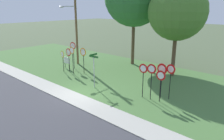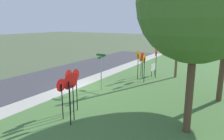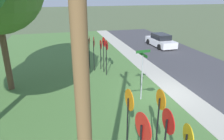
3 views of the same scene
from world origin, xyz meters
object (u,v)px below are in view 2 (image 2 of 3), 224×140
object	(u,v)px
stop_sign_far_center	(141,60)
yield_sign_far_right	(76,80)
yield_sign_near_left	(69,89)
stop_sign_far_left	(138,59)
yield_sign_center	(72,85)
street_name_post	(101,69)
utility_pole	(177,26)
stop_sign_near_left	(142,59)
yield_sign_far_left	(61,89)
stop_sign_far_right	(144,62)
stop_sign_near_right	(156,56)
notice_board	(153,68)
oak_tree_right	(197,3)
yield_sign_near_right	(69,81)

from	to	relation	value
stop_sign_far_center	yield_sign_far_right	bearing A→B (deg)	10.80
stop_sign_far_center	yield_sign_near_left	xyz separation A→B (m)	(11.39, 0.98, 0.37)
stop_sign_far_left	yield_sign_center	distance (m)	9.55
street_name_post	utility_pole	bearing A→B (deg)	147.56
stop_sign_near_left	yield_sign_far_left	world-z (taller)	stop_sign_near_left
stop_sign_far_right	street_name_post	size ratio (longest dim) A/B	0.90
stop_sign_far_left	stop_sign_near_right	bearing A→B (deg)	141.47
stop_sign_near_right	stop_sign_far_center	xyz separation A→B (m)	(0.11, -1.46, -0.53)
yield_sign_far_right	street_name_post	world-z (taller)	street_name_post
stop_sign_far_center	notice_board	world-z (taller)	stop_sign_far_center
utility_pole	street_name_post	bearing A→B (deg)	-28.86
stop_sign_near_left	utility_pole	bearing A→B (deg)	129.50
stop_sign_far_left	utility_pole	size ratio (longest dim) A/B	0.30
stop_sign_near_left	oak_tree_right	world-z (taller)	oak_tree_right
stop_sign_far_left	stop_sign_far_center	xyz separation A→B (m)	(-1.30, -0.24, -0.38)
yield_sign_near_right	utility_pole	distance (m)	12.47
stop_sign_far_left	stop_sign_far_right	distance (m)	1.07
stop_sign_far_center	yield_sign_center	xyz separation A→B (m)	(10.84, 0.73, 0.39)
yield_sign_near_left	oak_tree_right	size ratio (longest dim) A/B	0.30
stop_sign_near_left	yield_sign_center	xyz separation A→B (m)	(10.32, 0.37, 0.19)
stop_sign_far_center	yield_sign_far_left	size ratio (longest dim) A/B	0.96
yield_sign_far_left	street_name_post	distance (m)	5.59
stop_sign_far_right	yield_sign_near_left	world-z (taller)	yield_sign_near_left
stop_sign_far_center	yield_sign_far_right	distance (m)	9.74
stop_sign_near_right	oak_tree_right	bearing A→B (deg)	20.20
stop_sign_near_right	yield_sign_far_right	size ratio (longest dim) A/B	1.13
stop_sign_near_left	street_name_post	distance (m)	5.26
stop_sign_near_left	yield_sign_center	distance (m)	10.33
stop_sign_far_right	yield_sign_center	distance (m)	8.94
stop_sign_near_left	notice_board	distance (m)	1.72
yield_sign_near_left	yield_sign_near_right	size ratio (longest dim) A/B	0.99
street_name_post	yield_sign_far_left	bearing A→B (deg)	7.75
stop_sign_near_left	stop_sign_far_center	distance (m)	0.66
yield_sign_near_left	yield_sign_center	world-z (taller)	yield_sign_center
notice_board	oak_tree_right	world-z (taller)	oak_tree_right
stop_sign_far_left	oak_tree_right	size ratio (longest dim) A/B	0.31
yield_sign_center	notice_board	bearing A→B (deg)	-177.64
yield_sign_near_left	yield_sign_near_right	bearing A→B (deg)	-132.99
yield_sign_center	yield_sign_far_left	bearing A→B (deg)	-62.61
stop_sign_near_right	yield_sign_near_right	world-z (taller)	stop_sign_near_right
stop_sign_far_left	street_name_post	xyz separation A→B (m)	(4.31, -1.17, -0.27)
yield_sign_near_left	stop_sign_far_center	bearing A→B (deg)	-170.09
notice_board	oak_tree_right	size ratio (longest dim) A/B	0.14
stop_sign_near_left	stop_sign_far_right	distance (m)	1.58
stop_sign_far_center	yield_sign_near_right	world-z (taller)	yield_sign_near_right
yield_sign_near_right	street_name_post	bearing A→B (deg)	-175.82
yield_sign_near_left	yield_sign_far_left	world-z (taller)	yield_sign_near_left
stop_sign_far_right	oak_tree_right	xyz separation A→B (m)	(7.07, 5.23, 4.17)
yield_sign_center	utility_pole	size ratio (longest dim) A/B	0.29
street_name_post	stop_sign_far_right	bearing A→B (deg)	147.46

